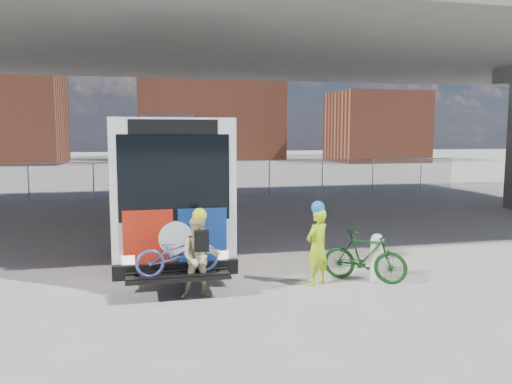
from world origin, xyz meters
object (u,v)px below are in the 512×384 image
object	(u,v)px
cyclist_tan	(200,256)
bus	(162,169)
bollard	(377,255)
bike_parked	(364,257)
cyclist_hivis	(317,245)

from	to	relation	value
cyclist_tan	bus	bearing A→B (deg)	96.73
bollard	bus	bearing A→B (deg)	124.46
bus	bike_parked	bearing A→B (deg)	-57.34
bollard	cyclist_tan	distance (m)	3.93
bollard	bike_parked	xyz separation A→B (m)	(-0.29, 0.00, -0.01)
bus	bollard	world-z (taller)	bus
cyclist_hivis	bollard	bearing A→B (deg)	150.51
bollard	cyclist_hivis	size ratio (longest dim) A/B	0.58
bus	cyclist_hivis	xyz separation A→B (m)	(2.96, -6.33, -1.23)
bollard	bike_parked	bearing A→B (deg)	180.00
bus	bike_parked	size ratio (longest dim) A/B	7.06
bollard	cyclist_hivis	distance (m)	1.42
bollard	cyclist_hivis	xyz separation A→B (m)	(-1.38, 0.00, 0.31)
bus	cyclist_tan	bearing A→B (deg)	-86.27
cyclist_hivis	bike_parked	size ratio (longest dim) A/B	0.99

